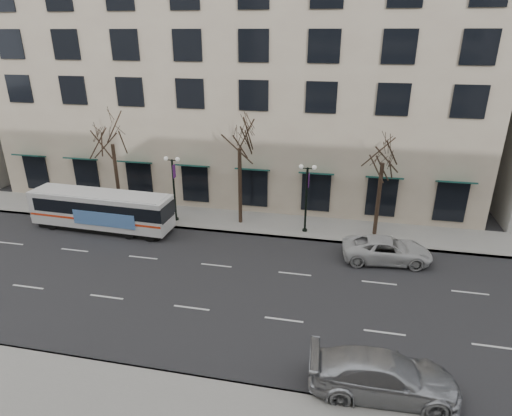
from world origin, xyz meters
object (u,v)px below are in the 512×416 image
(city_bus, at_px, (102,210))
(silver_car, at_px, (384,375))
(tree_far_mid, at_px, (239,135))
(white_pickup, at_px, (387,250))
(tree_far_left, at_px, (111,132))
(lamp_post_left, at_px, (174,186))
(lamp_post_right, at_px, (306,195))
(tree_far_right, at_px, (384,149))

(city_bus, height_order, silver_car, city_bus)
(tree_far_mid, distance_m, white_pickup, 12.73)
(silver_car, xyz_separation_m, white_pickup, (0.94, 11.36, -0.09))
(tree_far_left, bearing_deg, lamp_post_left, -6.83)
(tree_far_left, distance_m, lamp_post_right, 15.48)
(white_pickup, bearing_deg, lamp_post_left, 73.74)
(lamp_post_left, distance_m, silver_car, 20.61)
(tree_far_left, relative_size, lamp_post_right, 1.60)
(tree_far_left, distance_m, tree_far_mid, 10.00)
(tree_far_left, height_order, white_pickup, tree_far_left)
(tree_far_right, distance_m, lamp_post_right, 6.11)
(tree_far_right, xyz_separation_m, city_bus, (-19.72, -3.01, -4.84))
(lamp_post_right, bearing_deg, tree_far_mid, 173.17)
(lamp_post_right, bearing_deg, tree_far_left, 177.71)
(tree_far_left, height_order, lamp_post_left, tree_far_left)
(tree_far_left, relative_size, lamp_post_left, 1.60)
(tree_far_right, relative_size, silver_car, 1.34)
(city_bus, bearing_deg, white_pickup, 0.61)
(lamp_post_left, relative_size, city_bus, 0.48)
(lamp_post_right, bearing_deg, lamp_post_left, 180.00)
(tree_far_left, distance_m, lamp_post_left, 6.29)
(tree_far_mid, xyz_separation_m, white_pickup, (10.55, -3.64, -6.13))
(tree_far_right, relative_size, white_pickup, 1.44)
(tree_far_left, height_order, lamp_post_right, tree_far_left)
(lamp_post_left, bearing_deg, city_bus, -153.05)
(tree_far_right, xyz_separation_m, silver_car, (-0.39, -15.00, -5.55))
(city_bus, bearing_deg, lamp_post_left, 29.36)
(tree_far_left, distance_m, white_pickup, 21.69)
(lamp_post_left, bearing_deg, white_pickup, -11.08)
(lamp_post_right, bearing_deg, silver_car, -72.28)
(white_pickup, bearing_deg, tree_far_mid, 65.77)
(tree_far_right, bearing_deg, city_bus, -171.33)
(tree_far_right, xyz_separation_m, lamp_post_left, (-14.99, -0.60, -3.48))
(city_bus, bearing_deg, tree_far_right, 11.08)
(city_bus, distance_m, silver_car, 22.76)
(silver_car, bearing_deg, tree_far_left, 49.80)
(white_pickup, bearing_deg, silver_car, 170.11)
(lamp_post_right, bearing_deg, white_pickup, -28.78)
(tree_far_mid, distance_m, city_bus, 11.49)
(tree_far_right, relative_size, city_bus, 0.75)
(lamp_post_left, bearing_deg, lamp_post_right, 0.00)
(tree_far_left, bearing_deg, silver_car, -37.41)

